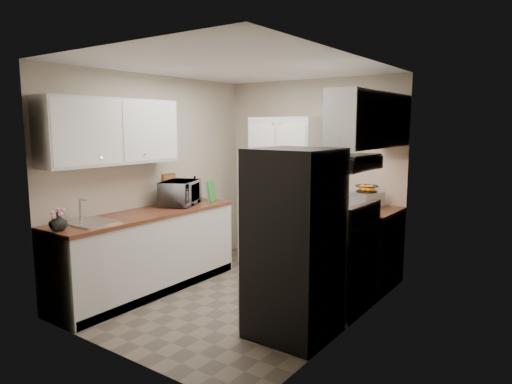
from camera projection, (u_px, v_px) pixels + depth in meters
ground at (240, 297)px, 5.07m from camera, size 3.20×3.20×0.00m
room_shell at (237, 151)px, 4.83m from camera, size 2.64×3.24×2.52m
pantry_cabinet at (287, 193)px, 6.10m from camera, size 0.90×0.55×2.00m
base_cabinet_left at (148, 253)px, 5.23m from camera, size 0.60×2.30×0.88m
countertop_left at (147, 214)px, 5.16m from camera, size 0.63×2.33×0.04m
base_cabinet_right at (367, 249)px, 5.39m from camera, size 0.60×0.80×0.88m
countertop_right at (368, 211)px, 5.33m from camera, size 0.63×0.83×0.04m
electric_range at (336, 263)px, 4.75m from camera, size 0.71×0.78×1.13m
refrigerator at (294, 243)px, 4.07m from camera, size 0.70×0.72×1.70m
microwave at (180, 193)px, 5.61m from camera, size 0.56×0.65×0.30m
wine_bottle at (195, 191)px, 5.78m from camera, size 0.08×0.08×0.31m
flower_vase at (58, 222)px, 4.25m from camera, size 0.18×0.18×0.17m
cutting_board at (212, 191)px, 5.86m from camera, size 0.10×0.22×0.28m
toaster_oven at (367, 200)px, 5.41m from camera, size 0.36×0.41×0.20m
fruit_basket at (367, 187)px, 5.41m from camera, size 0.33×0.33×0.11m
kitchen_mat at (272, 283)px, 5.51m from camera, size 0.83×1.02×0.01m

